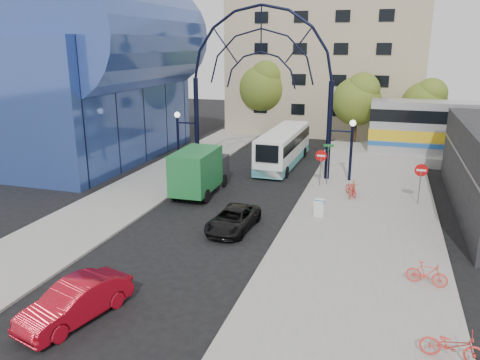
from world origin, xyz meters
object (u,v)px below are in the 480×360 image
(tree_north_a, at_px, (358,99))
(do_not_enter_sign, at_px, (421,174))
(street_name_sign, at_px, (328,155))
(bike_near_a, at_px, (351,189))
(stop_sign, at_px, (321,159))
(tree_north_c, at_px, (426,102))
(sandwich_board, at_px, (319,206))
(bike_far_b, at_px, (427,274))
(bike_near_b, at_px, (352,189))
(tree_north_b, at_px, (264,85))
(black_suv, at_px, (233,219))
(city_bus, at_px, (284,147))
(gateway_arch, at_px, (261,57))
(red_sedan, at_px, (75,301))
(bike_far_a, at_px, (452,345))
(green_truck, at_px, (200,171))

(tree_north_a, bearing_deg, do_not_enter_sign, -72.97)
(do_not_enter_sign, height_order, tree_north_a, tree_north_a)
(street_name_sign, height_order, bike_near_a, street_name_sign)
(stop_sign, xyz_separation_m, tree_north_c, (7.32, 15.93, 2.28))
(stop_sign, height_order, sandwich_board, stop_sign)
(bike_far_b, bearing_deg, bike_near_b, 31.61)
(tree_north_b, bearing_deg, black_suv, -78.59)
(sandwich_board, relative_size, city_bus, 0.10)
(gateway_arch, relative_size, city_bus, 1.32)
(red_sedan, bearing_deg, tree_north_b, 109.23)
(bike_near_a, height_order, bike_far_a, bike_far_a)
(do_not_enter_sign, relative_size, street_name_sign, 0.89)
(street_name_sign, bearing_deg, bike_far_a, -71.18)
(green_truck, height_order, bike_near_a, green_truck)
(tree_north_b, bearing_deg, red_sedan, -85.67)
(gateway_arch, bearing_deg, bike_far_b, -53.14)
(tree_north_c, xyz_separation_m, city_bus, (-11.06, -10.46, -2.80))
(red_sedan, bearing_deg, street_name_sign, 86.69)
(red_sedan, bearing_deg, bike_far_b, 42.09)
(gateway_arch, bearing_deg, tree_north_a, 62.83)
(black_suv, distance_m, bike_far_b, 9.90)
(red_sedan, height_order, bike_far_b, red_sedan)
(sandwich_board, bearing_deg, stop_sign, 97.57)
(do_not_enter_sign, bearing_deg, bike_far_a, -89.01)
(gateway_arch, xyz_separation_m, stop_sign, (4.80, -2.00, -6.56))
(street_name_sign, height_order, green_truck, green_truck)
(tree_north_b, height_order, bike_far_b, tree_north_b)
(sandwich_board, distance_m, city_bus, 12.38)
(tree_north_a, xyz_separation_m, city_bus, (-5.06, -8.46, -3.13))
(bike_far_b, bearing_deg, bike_far_a, -162.64)
(bike_near_a, bearing_deg, tree_north_c, 47.06)
(stop_sign, height_order, bike_far_b, stop_sign)
(red_sedan, bearing_deg, bike_near_a, 79.42)
(bike_far_a, height_order, bike_far_b, bike_far_a)
(sandwich_board, xyz_separation_m, bike_far_a, (5.66, -11.16, -0.13))
(red_sedan, bearing_deg, tree_north_a, 92.35)
(city_bus, xyz_separation_m, bike_near_b, (6.04, -7.28, -0.85))
(do_not_enter_sign, relative_size, bike_far_b, 1.55)
(street_name_sign, xyz_separation_m, black_suv, (-3.65, -9.60, -1.55))
(street_name_sign, relative_size, city_bus, 0.27)
(sandwich_board, bearing_deg, bike_near_b, 70.42)
(city_bus, bearing_deg, green_truck, -110.51)
(gateway_arch, distance_m, black_suv, 13.68)
(tree_north_c, bearing_deg, street_name_sign, -114.31)
(stop_sign, bearing_deg, tree_north_b, 115.83)
(do_not_enter_sign, bearing_deg, street_name_sign, 155.84)
(do_not_enter_sign, xyz_separation_m, red_sedan, (-12.11, -16.59, -1.28))
(stop_sign, xyz_separation_m, city_bus, (-3.74, 5.47, -0.52))
(tree_north_b, xyz_separation_m, green_truck, (1.39, -21.48, -3.77))
(red_sedan, bearing_deg, sandwich_board, 76.79)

